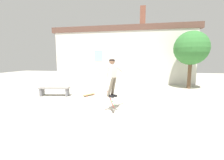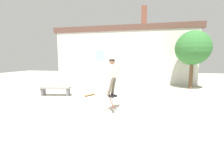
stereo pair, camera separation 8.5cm
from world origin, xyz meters
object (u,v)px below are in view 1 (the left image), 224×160
object	(u,v)px
skater	(112,74)
skateboard_resting	(89,94)
park_bench	(55,89)
skateboard_flipping	(110,99)
tree_right	(191,48)

from	to	relation	value
skater	skateboard_resting	world-z (taller)	skater
park_bench	skateboard_flipping	size ratio (longest dim) A/B	2.29
park_bench	skateboard_resting	bearing A→B (deg)	2.97
park_bench	tree_right	bearing A→B (deg)	15.59
tree_right	park_bench	size ratio (longest dim) A/B	2.31
tree_right	skateboard_resting	xyz separation A→B (m)	(-6.26, -3.40, -2.75)
park_bench	skater	distance (m)	4.29
skater	skateboard_flipping	size ratio (longest dim) A/B	1.94
park_bench	skateboard_resting	distance (m)	1.96
tree_right	skateboard_flipping	bearing A→B (deg)	-128.38
park_bench	skateboard_resting	world-z (taller)	park_bench
tree_right	park_bench	bearing A→B (deg)	-154.89
skateboard_flipping	skater	bearing A→B (deg)	55.36
tree_right	skater	bearing A→B (deg)	-127.93
skateboard_flipping	skateboard_resting	world-z (taller)	skateboard_flipping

